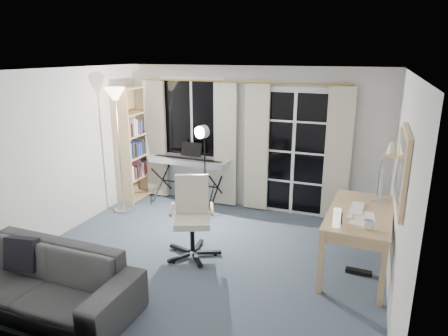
# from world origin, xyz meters

# --- Properties ---
(floor) EXTENTS (4.50, 4.00, 0.02)m
(floor) POSITION_xyz_m (0.00, 0.00, -0.01)
(floor) COLOR #394553
(floor) RESTS_ON ground
(window) EXTENTS (1.20, 0.08, 1.40)m
(window) POSITION_xyz_m (-1.05, 1.97, 1.50)
(window) COLOR white
(window) RESTS_ON floor
(french_door) EXTENTS (1.32, 0.09, 2.11)m
(french_door) POSITION_xyz_m (0.75, 1.97, 1.03)
(french_door) COLOR white
(french_door) RESTS_ON floor
(curtains) EXTENTS (3.60, 0.07, 2.13)m
(curtains) POSITION_xyz_m (-0.14, 1.88, 1.09)
(curtains) COLOR gold
(curtains) RESTS_ON floor
(bookshelf) EXTENTS (0.35, 0.96, 2.04)m
(bookshelf) POSITION_xyz_m (-2.13, 1.74, 0.97)
(bookshelf) COLOR tan
(bookshelf) RESTS_ON floor
(torchiere_lamp) EXTENTS (0.40, 0.40, 2.07)m
(torchiere_lamp) POSITION_xyz_m (-1.94, 1.02, 1.67)
(torchiere_lamp) COLOR #B2B2B7
(torchiere_lamp) RESTS_ON floor
(keyboard_piano) EXTENTS (1.43, 0.72, 1.03)m
(keyboard_piano) POSITION_xyz_m (-1.01, 1.70, 0.78)
(keyboard_piano) COLOR black
(keyboard_piano) RESTS_ON floor
(studio_light) EXTENTS (0.34, 0.35, 1.56)m
(studio_light) POSITION_xyz_m (-0.53, 1.23, 1.25)
(studio_light) COLOR black
(studio_light) RESTS_ON floor
(office_chair) EXTENTS (0.73, 0.72, 1.06)m
(office_chair) POSITION_xyz_m (-0.20, 0.12, 0.62)
(office_chair) COLOR black
(office_chair) RESTS_ON floor
(desk) EXTENTS (0.78, 1.47, 0.77)m
(desk) POSITION_xyz_m (1.88, 0.43, 0.68)
(desk) COLOR tan
(desk) RESTS_ON floor
(monitor) EXTENTS (0.19, 0.56, 0.48)m
(monitor) POSITION_xyz_m (2.08, 0.88, 1.06)
(monitor) COLOR silver
(monitor) RESTS_ON desk
(desk_clutter) EXTENTS (0.48, 0.87, 0.98)m
(desk_clutter) POSITION_xyz_m (1.81, 0.20, 0.61)
(desk_clutter) COLOR white
(desk_clutter) RESTS_ON desk
(mug) EXTENTS (0.13, 0.11, 0.13)m
(mug) POSITION_xyz_m (1.98, -0.07, 0.84)
(mug) COLOR silver
(mug) RESTS_ON desk
(wall_mirror) EXTENTS (0.04, 0.94, 0.74)m
(wall_mirror) POSITION_xyz_m (2.22, -0.35, 1.55)
(wall_mirror) COLOR tan
(wall_mirror) RESTS_ON floor
(framed_print) EXTENTS (0.03, 0.42, 0.32)m
(framed_print) POSITION_xyz_m (2.23, 0.55, 1.60)
(framed_print) COLOR tan
(framed_print) RESTS_ON floor
(wall_shelf) EXTENTS (0.16, 0.30, 0.18)m
(wall_shelf) POSITION_xyz_m (2.16, 1.05, 1.41)
(wall_shelf) COLOR tan
(wall_shelf) RESTS_ON floor
(sofa) EXTENTS (2.15, 0.65, 0.84)m
(sofa) POSITION_xyz_m (-1.20, -1.55, 0.42)
(sofa) COLOR #2A2A2C
(sofa) RESTS_ON floor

